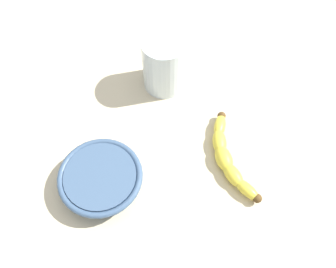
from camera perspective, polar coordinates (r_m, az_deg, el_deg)
wooden_tabletop at (r=79.09cm, az=6.16°, el=1.04°), size 120.00×120.00×3.00cm
banana at (r=72.79cm, az=9.31°, el=-3.63°), size 19.16×10.25×3.21cm
smoothie_glass at (r=78.76cm, az=-0.61°, el=10.65°), size 9.22×9.22×12.94cm
ceramic_bowl at (r=70.03cm, az=-10.37°, el=-6.90°), size 15.82×15.82×4.38cm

